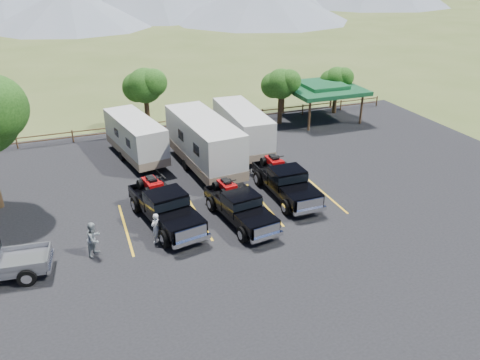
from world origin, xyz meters
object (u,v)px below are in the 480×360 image
object	(u,v)px
rig_center	(239,205)
trailer_left	(136,138)
rig_left	(165,206)
trailer_right	(242,129)
person_a	(156,228)
pavilion	(322,88)
person_b	(94,239)
trailer_center	(204,143)
rig_right	(285,180)

from	to	relation	value
rig_center	trailer_left	size ratio (longest dim) A/B	0.69
rig_left	trailer_right	world-z (taller)	trailer_right
rig_left	person_a	world-z (taller)	rig_left
pavilion	rig_left	world-z (taller)	pavilion
trailer_left	person_b	size ratio (longest dim) A/B	4.88
trailer_center	person_a	size ratio (longest dim) A/B	6.33
rig_center	trailer_center	xyz separation A→B (m)	(0.18, 7.29, 0.93)
pavilion	rig_center	bearing A→B (deg)	-132.34
person_b	pavilion	bearing A→B (deg)	-16.03
pavilion	person_a	size ratio (longest dim) A/B	3.83
trailer_center	person_a	bearing A→B (deg)	-127.07
rig_left	person_a	size ratio (longest dim) A/B	4.13
rig_left	person_a	distance (m)	1.94
person_a	person_b	bearing A→B (deg)	-30.96
rig_left	person_b	bearing A→B (deg)	-165.85
rig_center	rig_right	size ratio (longest dim) A/B	0.95
rig_left	rig_right	bearing A→B (deg)	-6.09
rig_right	trailer_left	bearing A→B (deg)	129.61
pavilion	rig_center	world-z (taller)	pavilion
trailer_center	person_b	xyz separation A→B (m)	(-7.85, -7.91, -0.97)
person_a	person_b	size ratio (longest dim) A/B	0.91
rig_right	trailer_right	size ratio (longest dim) A/B	0.68
rig_right	trailer_center	size ratio (longest dim) A/B	0.61
rig_left	trailer_center	size ratio (longest dim) A/B	0.65
pavilion	trailer_center	size ratio (longest dim) A/B	0.60
rig_center	person_b	distance (m)	7.70
person_b	rig_right	bearing A→B (deg)	-39.57
rig_left	person_b	distance (m)	4.25
trailer_center	rig_right	bearing A→B (deg)	-63.30
rig_center	rig_right	distance (m)	4.04
rig_left	trailer_left	bearing A→B (deg)	79.09
person_a	person_b	distance (m)	3.00
pavilion	rig_center	size ratio (longest dim) A/B	1.04
rig_center	trailer_right	bearing A→B (deg)	60.36
trailer_left	person_b	world-z (taller)	trailer_left
rig_center	trailer_right	xyz separation A→B (m)	(3.75, 9.51, 0.73)
pavilion	rig_center	distance (m)	19.39
rig_right	person_a	distance (m)	8.61
trailer_right	rig_center	bearing A→B (deg)	-110.11
rig_left	rig_right	distance (m)	7.46
pavilion	rig_right	bearing A→B (deg)	-127.05
rig_right	person_b	bearing A→B (deg)	-168.35
pavilion	rig_right	world-z (taller)	pavilion
pavilion	person_b	xyz separation A→B (m)	(-20.67, -14.89, -1.86)
trailer_center	trailer_right	xyz separation A→B (m)	(3.56, 2.22, -0.20)
pavilion	trailer_right	world-z (taller)	pavilion
pavilion	person_a	world-z (taller)	pavilion
trailer_right	person_a	distance (m)	13.14
trailer_right	person_b	distance (m)	15.28
rig_right	trailer_center	bearing A→B (deg)	121.44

